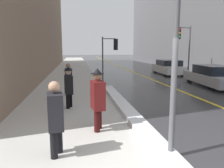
{
  "coord_description": "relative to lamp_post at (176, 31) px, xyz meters",
  "views": [
    {
      "loc": [
        -1.66,
        -3.56,
        2.29
      ],
      "look_at": [
        -0.4,
        4.0,
        1.05
      ],
      "focal_mm": 35.0,
      "sensor_mm": 36.0,
      "label": 1
    }
  ],
  "objects": [
    {
      "name": "traffic_light_near",
      "position": [
        0.91,
        13.47,
        -0.31
      ],
      "size": [
        1.31,
        0.43,
        3.23
      ],
      "rotation": [
        0.0,
        0.0,
        0.15
      ],
      "color": "#515156",
      "rests_on": "ground"
    },
    {
      "name": "road_centre_stripe",
      "position": [
        3.71,
        14.47,
        -2.63
      ],
      "size": [
        0.16,
        80.0,
        0.0
      ],
      "color": "gold",
      "rests_on": "ground"
    },
    {
      "name": "lamp_post",
      "position": [
        0.0,
        0.0,
        0.0
      ],
      "size": [
        0.28,
        0.28,
        4.33
      ],
      "color": "#515156",
      "rests_on": "ground"
    },
    {
      "name": "parked_car_silver",
      "position": [
        6.49,
        8.26,
        -2.03
      ],
      "size": [
        2.23,
        5.02,
        1.27
      ],
      "rotation": [
        0.0,
        0.0,
        1.47
      ],
      "color": "#B2B2B7",
      "rests_on": "ground"
    },
    {
      "name": "pedestrian_trailing",
      "position": [
        -2.4,
        0.47,
        -1.72
      ],
      "size": [
        0.38,
        0.56,
        1.63
      ],
      "rotation": [
        0.0,
        0.0,
        -1.44
      ],
      "color": "black",
      "rests_on": "ground"
    },
    {
      "name": "sidewalk_slab",
      "position": [
        -2.29,
        14.47,
        -2.62
      ],
      "size": [
        4.0,
        80.0,
        0.01
      ],
      "color": "#B2AFA8",
      "rests_on": "ground"
    },
    {
      "name": "building_facade_right",
      "position": [
        12.71,
        21.47,
        4.81
      ],
      "size": [
        6.0,
        36.0,
        14.88
      ],
      "color": "slate",
      "rests_on": "ground"
    },
    {
      "name": "parked_car_white",
      "position": [
        6.51,
        14.93,
        -2.03
      ],
      "size": [
        2.08,
        4.64,
        1.28
      ],
      "rotation": [
        0.0,
        0.0,
        1.52
      ],
      "color": "silver",
      "rests_on": "ground"
    },
    {
      "name": "snow_bank_curb",
      "position": [
        -0.14,
        3.74,
        -2.55
      ],
      "size": [
        0.51,
        9.35,
        0.15
      ],
      "color": "white",
      "rests_on": "ground"
    },
    {
      "name": "pedestrian_in_glasses",
      "position": [
        -2.31,
        6.83,
        -1.75
      ],
      "size": [
        0.37,
        0.55,
        1.59
      ],
      "rotation": [
        0.0,
        0.0,
        -1.44
      ],
      "color": "black",
      "rests_on": "ground"
    },
    {
      "name": "pedestrian_with_shoulder_bag",
      "position": [
        -2.24,
        4.36,
        -1.76
      ],
      "size": [
        0.35,
        0.72,
        1.61
      ],
      "rotation": [
        0.0,
        0.0,
        -1.44
      ],
      "color": "black",
      "rests_on": "ground"
    },
    {
      "name": "pedestrian_in_fedora",
      "position": [
        -1.37,
        1.79,
        -1.66
      ],
      "size": [
        0.39,
        0.58,
        1.77
      ],
      "rotation": [
        0.0,
        0.0,
        -1.44
      ],
      "color": "#340C0C",
      "rests_on": "ground"
    },
    {
      "name": "traffic_light_far",
      "position": [
        6.59,
        12.52,
        0.34
      ],
      "size": [
        1.31,
        0.44,
        4.1
      ],
      "rotation": [
        0.0,
        0.0,
        3.3
      ],
      "color": "#515156",
      "rests_on": "ground"
    }
  ]
}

